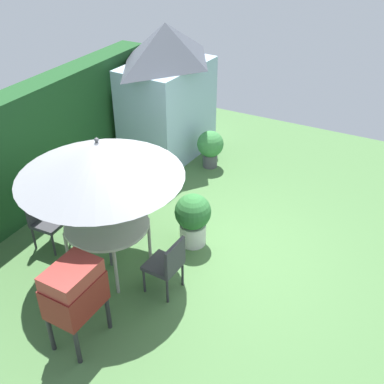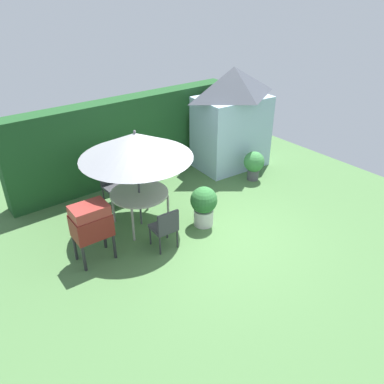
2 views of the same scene
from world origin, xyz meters
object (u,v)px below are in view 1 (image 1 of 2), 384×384
Objects in this scene: patio_umbrella at (99,159)px; potted_plant_by_grill at (210,146)px; bbq_grill at (74,290)px; garden_shed at (167,91)px; potted_plant_by_shed at (193,217)px; chair_far_side at (168,263)px; chair_near_shed at (45,218)px; patio_table at (107,227)px.

potted_plant_by_grill is at bearing 0.27° from patio_umbrella.
potted_plant_by_grill is at bearing 6.13° from bbq_grill.
garden_shed is 3.38m from potted_plant_by_shed.
chair_near_shed is at bearing 89.60° from chair_far_side.
bbq_grill is at bearing 171.67° from potted_plant_by_shed.
garden_shed is at bearing 16.80° from patio_table.
patio_table is at bearing 141.56° from potted_plant_by_shed.
bbq_grill is (-1.33, -0.51, -1.03)m from patio_umbrella.
potted_plant_by_shed is (1.09, -0.86, -0.22)m from patio_table.
patio_umbrella reaches higher than potted_plant_by_grill.
chair_far_side is 3.76m from potted_plant_by_grill.
chair_far_side is 0.98× the size of potted_plant_by_shed.
chair_far_side is 1.16m from potted_plant_by_shed.
garden_shed is at bearing 37.30° from potted_plant_by_shed.
chair_near_shed is 0.98× the size of potted_plant_by_shed.
chair_far_side is at bearing -163.25° from potted_plant_by_grill.
chair_near_shed is 3.78m from potted_plant_by_grill.
bbq_grill is (-5.00, -1.62, -0.59)m from garden_shed.
patio_table and potted_plant_by_grill have the same top height.
bbq_grill is 1.51× the size of potted_plant_by_grill.
chair_near_shed is (-0.05, 1.22, -1.35)m from patio_umbrella.
garden_shed is 3.12× the size of chair_far_side.
potted_plant_by_grill is at bearing -18.64° from chair_near_shed.
bbq_grill reaches higher than potted_plant_by_grill.
bbq_grill is 1.33× the size of chair_near_shed.
patio_table is 3.55m from potted_plant_by_grill.
patio_umbrella is 2.59× the size of chair_far_side.
patio_umbrella is 1.83m from chair_near_shed.
chair_far_side is (-0.02, -2.29, 0.00)m from chair_near_shed.
patio_table is at bearing -179.73° from potted_plant_by_grill.
patio_table is at bearing 20.83° from bbq_grill.
patio_umbrella is at bearing -179.73° from potted_plant_by_grill.
bbq_grill reaches higher than chair_far_side.
chair_near_shed reaches higher than potted_plant_by_grill.
potted_plant_by_shed is (2.42, -0.35, -0.34)m from bbq_grill.
patio_umbrella reaches higher than potted_plant_by_shed.
potted_plant_by_shed is (1.09, -0.86, -1.36)m from patio_umbrella.
garden_shed is at bearing 16.80° from patio_umbrella.
patio_table is at bearing -163.20° from garden_shed.
bbq_grill reaches higher than chair_near_shed.
chair_near_shed is at bearing 118.46° from potted_plant_by_shed.
potted_plant_by_shed is (-2.59, -1.97, -0.92)m from garden_shed.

